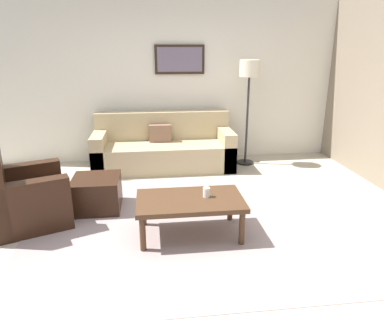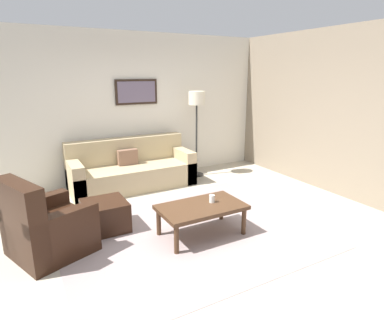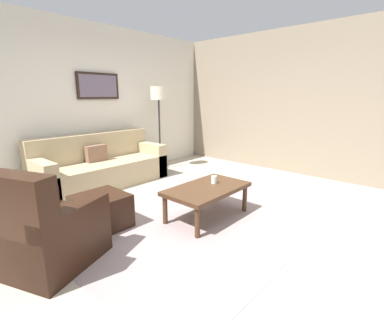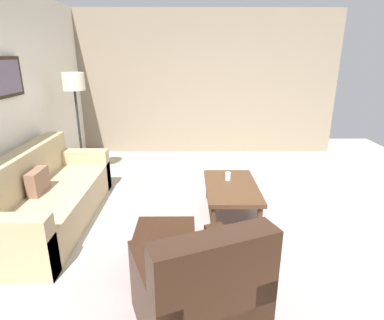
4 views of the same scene
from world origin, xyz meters
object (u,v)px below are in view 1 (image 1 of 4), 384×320
object	(u,v)px
cup	(206,192)
framed_artwork	(180,59)
lamp_standing	(249,79)
couch_main	(164,149)
armchair_leather	(21,198)
coffee_table	(190,203)
ottoman	(97,193)

from	to	relation	value
cup	framed_artwork	size ratio (longest dim) A/B	0.12
cup	framed_artwork	xyz separation A→B (m)	(-0.03, 2.66, 1.24)
lamp_standing	couch_main	bearing A→B (deg)	178.65
armchair_leather	coffee_table	distance (m)	1.88
couch_main	coffee_table	world-z (taller)	couch_main
couch_main	armchair_leather	size ratio (longest dim) A/B	2.14
armchair_leather	ottoman	size ratio (longest dim) A/B	1.85
couch_main	cup	distance (m)	2.29
coffee_table	lamp_standing	xyz separation A→B (m)	(1.21, 2.25, 1.05)
framed_artwork	cup	bearing A→B (deg)	-89.28
ottoman	lamp_standing	bearing A→B (deg)	33.38
armchair_leather	lamp_standing	xyz separation A→B (m)	(3.04, 1.80, 1.10)
lamp_standing	framed_artwork	world-z (taller)	framed_artwork
coffee_table	cup	size ratio (longest dim) A/B	10.90
couch_main	ottoman	distance (m)	1.77
armchair_leather	lamp_standing	distance (m)	3.70
couch_main	armchair_leather	bearing A→B (deg)	-132.07
coffee_table	lamp_standing	bearing A→B (deg)	61.73
coffee_table	framed_artwork	bearing A→B (deg)	86.99
coffee_table	framed_artwork	distance (m)	3.01
coffee_table	framed_artwork	world-z (taller)	framed_artwork
couch_main	coffee_table	xyz separation A→B (m)	(0.18, -2.28, 0.06)
framed_artwork	couch_main	bearing A→B (deg)	-128.30
coffee_table	cup	distance (m)	0.20
couch_main	lamp_standing	size ratio (longest dim) A/B	1.30
cup	couch_main	bearing A→B (deg)	98.83
armchair_leather	coffee_table	world-z (taller)	armchair_leather
ottoman	coffee_table	xyz separation A→B (m)	(1.06, -0.76, 0.16)
armchair_leather	coffee_table	xyz separation A→B (m)	(1.83, -0.45, 0.05)
lamp_standing	coffee_table	bearing A→B (deg)	-118.27
cup	lamp_standing	world-z (taller)	lamp_standing
armchair_leather	lamp_standing	bearing A→B (deg)	30.61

